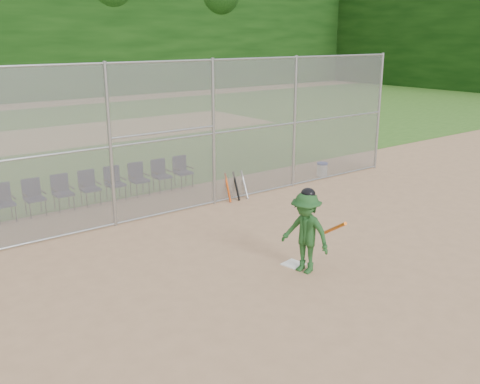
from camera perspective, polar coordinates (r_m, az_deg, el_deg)
ground at (r=10.92m, az=8.08°, el=-8.50°), size 100.00×100.00×0.00m
grass_strip at (r=26.28m, az=-21.08°, el=5.28°), size 100.00×100.00×0.00m
dirt_patch_far at (r=26.28m, az=-21.08°, el=5.29°), size 24.00×24.00×0.00m
backstop_fence at (r=14.08m, az=-6.22°, el=6.07°), size 16.09×0.09×4.00m
treeline at (r=27.82m, az=-23.53°, el=17.01°), size 81.00×60.00×11.00m
home_plate at (r=11.22m, az=5.71°, el=-7.66°), size 0.46×0.46×0.02m
batter_at_plate at (r=10.63m, az=7.02°, el=-4.26°), size 0.95×1.36×1.74m
water_cooler at (r=18.17m, az=8.76°, el=2.40°), size 0.37×0.37×0.47m
spare_bats at (r=15.34m, az=-0.41°, el=0.65°), size 0.66×0.38×0.82m
chair_1 at (r=14.79m, az=-23.85°, el=-1.10°), size 0.54×0.52×0.96m
chair_2 at (r=14.97m, az=-21.06°, el=-0.59°), size 0.54×0.52×0.96m
chair_3 at (r=15.18m, az=-18.34°, el=-0.09°), size 0.54×0.52×0.96m
chair_4 at (r=15.42m, az=-15.69°, el=0.39°), size 0.54×0.52×0.96m
chair_5 at (r=15.70m, az=-13.14°, el=0.86°), size 0.54×0.52×0.96m
chair_6 at (r=16.01m, az=-10.68°, el=1.30°), size 0.54×0.52×0.96m
chair_7 at (r=16.35m, az=-8.32°, el=1.73°), size 0.54×0.52×0.96m
chair_8 at (r=16.72m, az=-6.05°, el=2.14°), size 0.54×0.52×0.96m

